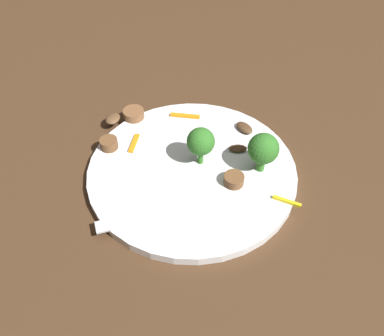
{
  "coord_description": "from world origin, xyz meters",
  "views": [
    {
      "loc": [
        0.02,
        0.4,
        0.44
      ],
      "look_at": [
        0.0,
        0.0,
        0.01
      ],
      "focal_mm": 38.81,
      "sensor_mm": 36.0,
      "label": 1
    }
  ],
  "objects_px": {
    "mushroom_1": "(113,119)",
    "pepper_strip_0": "(134,143)",
    "plate": "(192,171)",
    "broccoli_floret_0": "(263,149)",
    "mushroom_2": "(244,128)",
    "broccoli_floret_1": "(201,142)",
    "sausage_slice_2": "(109,144)",
    "sausage_slice_0": "(234,180)",
    "sausage_slice_1": "(134,114)",
    "pepper_strip_1": "(185,116)",
    "fork": "(155,213)",
    "pepper_strip_2": "(287,201)",
    "mushroom_0": "(238,148)"
  },
  "relations": [
    {
      "from": "mushroom_1",
      "to": "pepper_strip_0",
      "type": "xyz_separation_m",
      "value": [
        -0.04,
        0.06,
        -0.0
      ]
    },
    {
      "from": "plate",
      "to": "broccoli_floret_0",
      "type": "height_order",
      "value": "broccoli_floret_0"
    },
    {
      "from": "mushroom_2",
      "to": "pepper_strip_0",
      "type": "relative_size",
      "value": 0.8
    },
    {
      "from": "broccoli_floret_1",
      "to": "sausage_slice_2",
      "type": "relative_size",
      "value": 2.28
    },
    {
      "from": "sausage_slice_0",
      "to": "sausage_slice_1",
      "type": "bearing_deg",
      "value": -46.05
    },
    {
      "from": "pepper_strip_0",
      "to": "pepper_strip_1",
      "type": "distance_m",
      "value": 0.1
    },
    {
      "from": "plate",
      "to": "broccoli_floret_1",
      "type": "bearing_deg",
      "value": -138.55
    },
    {
      "from": "fork",
      "to": "pepper_strip_1",
      "type": "relative_size",
      "value": 3.8
    },
    {
      "from": "broccoli_floret_1",
      "to": "mushroom_1",
      "type": "distance_m",
      "value": 0.17
    },
    {
      "from": "broccoli_floret_0",
      "to": "broccoli_floret_1",
      "type": "relative_size",
      "value": 1.02
    },
    {
      "from": "pepper_strip_2",
      "to": "pepper_strip_0",
      "type": "bearing_deg",
      "value": -30.68
    },
    {
      "from": "sausage_slice_0",
      "to": "mushroom_0",
      "type": "bearing_deg",
      "value": -102.18
    },
    {
      "from": "broccoli_floret_0",
      "to": "mushroom_2",
      "type": "height_order",
      "value": "broccoli_floret_0"
    },
    {
      "from": "mushroom_0",
      "to": "mushroom_2",
      "type": "bearing_deg",
      "value": -109.52
    },
    {
      "from": "pepper_strip_0",
      "to": "pepper_strip_1",
      "type": "height_order",
      "value": "same"
    },
    {
      "from": "broccoli_floret_0",
      "to": "pepper_strip_1",
      "type": "height_order",
      "value": "broccoli_floret_0"
    },
    {
      "from": "broccoli_floret_0",
      "to": "pepper_strip_1",
      "type": "bearing_deg",
      "value": -49.88
    },
    {
      "from": "mushroom_0",
      "to": "mushroom_1",
      "type": "bearing_deg",
      "value": -22.27
    },
    {
      "from": "sausage_slice_0",
      "to": "sausage_slice_2",
      "type": "relative_size",
      "value": 1.06
    },
    {
      "from": "sausage_slice_2",
      "to": "mushroom_1",
      "type": "bearing_deg",
      "value": -90.42
    },
    {
      "from": "sausage_slice_2",
      "to": "pepper_strip_2",
      "type": "xyz_separation_m",
      "value": [
        -0.24,
        0.12,
        -0.01
      ]
    },
    {
      "from": "sausage_slice_1",
      "to": "pepper_strip_1",
      "type": "bearing_deg",
      "value": 177.65
    },
    {
      "from": "pepper_strip_2",
      "to": "broccoli_floret_1",
      "type": "bearing_deg",
      "value": -36.15
    },
    {
      "from": "mushroom_0",
      "to": "fork",
      "type": "bearing_deg",
      "value": 42.83
    },
    {
      "from": "fork",
      "to": "pepper_strip_0",
      "type": "xyz_separation_m",
      "value": [
        0.03,
        -0.13,
        0.0
      ]
    },
    {
      "from": "fork",
      "to": "broccoli_floret_1",
      "type": "distance_m",
      "value": 0.12
    },
    {
      "from": "broccoli_floret_1",
      "to": "mushroom_0",
      "type": "relative_size",
      "value": 2.2
    },
    {
      "from": "plate",
      "to": "mushroom_1",
      "type": "xyz_separation_m",
      "value": [
        0.12,
        -0.11,
        0.01
      ]
    },
    {
      "from": "pepper_strip_1",
      "to": "pepper_strip_2",
      "type": "bearing_deg",
      "value": 124.83
    },
    {
      "from": "fork",
      "to": "sausage_slice_1",
      "type": "xyz_separation_m",
      "value": [
        0.04,
        -0.19,
        0.0
      ]
    },
    {
      "from": "sausage_slice_1",
      "to": "mushroom_1",
      "type": "relative_size",
      "value": 1.18
    },
    {
      "from": "broccoli_floret_0",
      "to": "mushroom_0",
      "type": "height_order",
      "value": "broccoli_floret_0"
    },
    {
      "from": "sausage_slice_2",
      "to": "pepper_strip_1",
      "type": "bearing_deg",
      "value": -150.5
    },
    {
      "from": "fork",
      "to": "mushroom_1",
      "type": "bearing_deg",
      "value": -84.58
    },
    {
      "from": "fork",
      "to": "sausage_slice_1",
      "type": "relative_size",
      "value": 5.36
    },
    {
      "from": "plate",
      "to": "pepper_strip_2",
      "type": "xyz_separation_m",
      "value": [
        -0.12,
        0.07,
        0.01
      ]
    },
    {
      "from": "mushroom_0",
      "to": "mushroom_1",
      "type": "height_order",
      "value": "same"
    },
    {
      "from": "broccoli_floret_0",
      "to": "pepper_strip_0",
      "type": "distance_m",
      "value": 0.19
    },
    {
      "from": "pepper_strip_1",
      "to": "pepper_strip_0",
      "type": "bearing_deg",
      "value": 37.31
    },
    {
      "from": "sausage_slice_0",
      "to": "pepper_strip_2",
      "type": "distance_m",
      "value": 0.08
    },
    {
      "from": "mushroom_0",
      "to": "pepper_strip_1",
      "type": "xyz_separation_m",
      "value": [
        0.07,
        -0.08,
        -0.0
      ]
    },
    {
      "from": "broccoli_floret_1",
      "to": "mushroom_2",
      "type": "relative_size",
      "value": 1.94
    },
    {
      "from": "mushroom_0",
      "to": "pepper_strip_1",
      "type": "distance_m",
      "value": 0.11
    },
    {
      "from": "sausage_slice_0",
      "to": "sausage_slice_2",
      "type": "distance_m",
      "value": 0.19
    },
    {
      "from": "broccoli_floret_1",
      "to": "plate",
      "type": "bearing_deg",
      "value": 41.45
    },
    {
      "from": "mushroom_0",
      "to": "pepper_strip_1",
      "type": "height_order",
      "value": "mushroom_0"
    },
    {
      "from": "fork",
      "to": "mushroom_2",
      "type": "relative_size",
      "value": 5.76
    },
    {
      "from": "plate",
      "to": "sausage_slice_2",
      "type": "relative_size",
      "value": 11.25
    },
    {
      "from": "sausage_slice_2",
      "to": "fork",
      "type": "bearing_deg",
      "value": 118.64
    },
    {
      "from": "fork",
      "to": "mushroom_0",
      "type": "xyz_separation_m",
      "value": [
        -0.12,
        -0.11,
        0.0
      ]
    }
  ]
}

